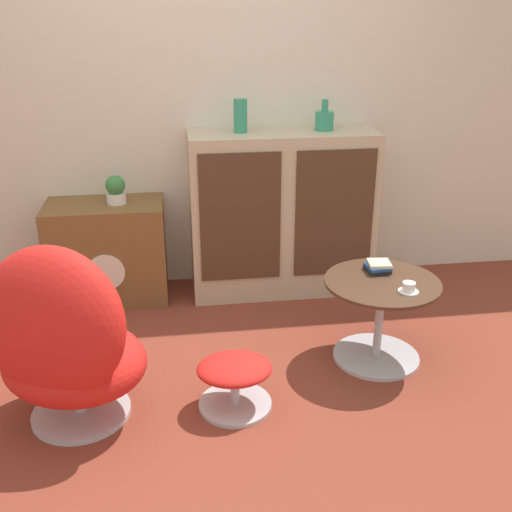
{
  "coord_description": "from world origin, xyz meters",
  "views": [
    {
      "loc": [
        -0.22,
        -2.41,
        1.79
      ],
      "look_at": [
        0.19,
        0.52,
        0.55
      ],
      "focal_mm": 42.0,
      "sensor_mm": 36.0,
      "label": 1
    }
  ],
  "objects_px": {
    "ottoman": "(235,376)",
    "book_stack": "(378,267)",
    "egg_chair": "(64,345)",
    "coffee_table": "(380,313)",
    "teacup": "(409,288)",
    "vase_leftmost": "(240,116)",
    "sideboard": "(281,213)",
    "potted_plant": "(116,190)",
    "vase_inner_left": "(324,120)",
    "tv_console": "(108,252)"
  },
  "relations": [
    {
      "from": "egg_chair",
      "to": "coffee_table",
      "type": "xyz_separation_m",
      "value": [
        1.57,
        0.34,
        -0.14
      ]
    },
    {
      "from": "teacup",
      "to": "vase_leftmost",
      "type": "bearing_deg",
      "value": 122.53
    },
    {
      "from": "sideboard",
      "to": "coffee_table",
      "type": "relative_size",
      "value": 1.95
    },
    {
      "from": "vase_inner_left",
      "to": "potted_plant",
      "type": "xyz_separation_m",
      "value": [
        -1.31,
        0.0,
        -0.4
      ]
    },
    {
      "from": "vase_leftmost",
      "to": "teacup",
      "type": "relative_size",
      "value": 1.99
    },
    {
      "from": "ottoman",
      "to": "coffee_table",
      "type": "height_order",
      "value": "coffee_table"
    },
    {
      "from": "sideboard",
      "to": "vase_leftmost",
      "type": "relative_size",
      "value": 5.77
    },
    {
      "from": "vase_inner_left",
      "to": "potted_plant",
      "type": "height_order",
      "value": "vase_inner_left"
    },
    {
      "from": "ottoman",
      "to": "coffee_table",
      "type": "xyz_separation_m",
      "value": [
        0.81,
        0.32,
        0.11
      ]
    },
    {
      "from": "ottoman",
      "to": "vase_inner_left",
      "type": "distance_m",
      "value": 1.76
    },
    {
      "from": "egg_chair",
      "to": "ottoman",
      "type": "relative_size",
      "value": 2.54
    },
    {
      "from": "vase_inner_left",
      "to": "teacup",
      "type": "xyz_separation_m",
      "value": [
        0.18,
        -1.11,
        -0.65
      ]
    },
    {
      "from": "ottoman",
      "to": "coffee_table",
      "type": "distance_m",
      "value": 0.88
    },
    {
      "from": "sideboard",
      "to": "vase_inner_left",
      "type": "xyz_separation_m",
      "value": [
        0.26,
        0.0,
        0.6
      ]
    },
    {
      "from": "egg_chair",
      "to": "teacup",
      "type": "height_order",
      "value": "egg_chair"
    },
    {
      "from": "tv_console",
      "to": "egg_chair",
      "type": "xyz_separation_m",
      "value": [
        -0.07,
        -1.31,
        0.09
      ]
    },
    {
      "from": "ottoman",
      "to": "teacup",
      "type": "height_order",
      "value": "teacup"
    },
    {
      "from": "egg_chair",
      "to": "vase_leftmost",
      "type": "bearing_deg",
      "value": 54.29
    },
    {
      "from": "egg_chair",
      "to": "book_stack",
      "type": "relative_size",
      "value": 6.62
    },
    {
      "from": "teacup",
      "to": "ottoman",
      "type": "bearing_deg",
      "value": -169.02
    },
    {
      "from": "vase_leftmost",
      "to": "vase_inner_left",
      "type": "bearing_deg",
      "value": -0.0
    },
    {
      "from": "potted_plant",
      "to": "tv_console",
      "type": "bearing_deg",
      "value": -179.61
    },
    {
      "from": "teacup",
      "to": "potted_plant",
      "type": "bearing_deg",
      "value": 143.26
    },
    {
      "from": "tv_console",
      "to": "egg_chair",
      "type": "relative_size",
      "value": 0.81
    },
    {
      "from": "potted_plant",
      "to": "ottoman",
      "type": "bearing_deg",
      "value": -65.14
    },
    {
      "from": "vase_inner_left",
      "to": "tv_console",
      "type": "bearing_deg",
      "value": 179.88
    },
    {
      "from": "potted_plant",
      "to": "book_stack",
      "type": "bearing_deg",
      "value": -30.83
    },
    {
      "from": "vase_inner_left",
      "to": "book_stack",
      "type": "relative_size",
      "value": 1.39
    },
    {
      "from": "ottoman",
      "to": "book_stack",
      "type": "height_order",
      "value": "book_stack"
    },
    {
      "from": "egg_chair",
      "to": "teacup",
      "type": "distance_m",
      "value": 1.66
    },
    {
      "from": "vase_leftmost",
      "to": "teacup",
      "type": "distance_m",
      "value": 1.49
    },
    {
      "from": "tv_console",
      "to": "coffee_table",
      "type": "height_order",
      "value": "tv_console"
    },
    {
      "from": "sideboard",
      "to": "ottoman",
      "type": "xyz_separation_m",
      "value": [
        -0.45,
        -1.28,
        -0.37
      ]
    },
    {
      "from": "egg_chair",
      "to": "teacup",
      "type": "relative_size",
      "value": 8.83
    },
    {
      "from": "tv_console",
      "to": "book_stack",
      "type": "bearing_deg",
      "value": -29.37
    },
    {
      "from": "potted_plant",
      "to": "teacup",
      "type": "height_order",
      "value": "potted_plant"
    },
    {
      "from": "book_stack",
      "to": "vase_inner_left",
      "type": "bearing_deg",
      "value": 97.6
    },
    {
      "from": "tv_console",
      "to": "coffee_table",
      "type": "xyz_separation_m",
      "value": [
        1.5,
        -0.97,
        -0.05
      ]
    },
    {
      "from": "vase_inner_left",
      "to": "teacup",
      "type": "relative_size",
      "value": 1.85
    },
    {
      "from": "vase_leftmost",
      "to": "book_stack",
      "type": "height_order",
      "value": "vase_leftmost"
    },
    {
      "from": "coffee_table",
      "to": "potted_plant",
      "type": "xyz_separation_m",
      "value": [
        -1.41,
        0.97,
        0.46
      ]
    },
    {
      "from": "sideboard",
      "to": "teacup",
      "type": "xyz_separation_m",
      "value": [
        0.45,
        -1.11,
        -0.05
      ]
    },
    {
      "from": "tv_console",
      "to": "vase_inner_left",
      "type": "distance_m",
      "value": 1.62
    },
    {
      "from": "coffee_table",
      "to": "potted_plant",
      "type": "relative_size",
      "value": 3.41
    },
    {
      "from": "vase_inner_left",
      "to": "teacup",
      "type": "height_order",
      "value": "vase_inner_left"
    },
    {
      "from": "vase_inner_left",
      "to": "potted_plant",
      "type": "relative_size",
      "value": 1.07
    },
    {
      "from": "egg_chair",
      "to": "vase_inner_left",
      "type": "height_order",
      "value": "vase_inner_left"
    },
    {
      "from": "vase_leftmost",
      "to": "book_stack",
      "type": "bearing_deg",
      "value": -52.92
    },
    {
      "from": "book_stack",
      "to": "tv_console",
      "type": "bearing_deg",
      "value": 150.63
    },
    {
      "from": "tv_console",
      "to": "book_stack",
      "type": "relative_size",
      "value": 5.34
    }
  ]
}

